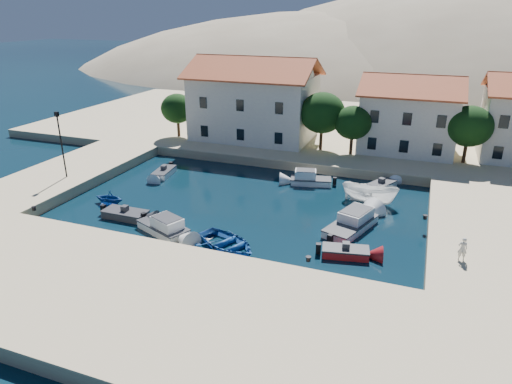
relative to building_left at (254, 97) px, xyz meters
The scene contains 22 objects.
ground 29.24m from the building_left, 77.91° to the right, with size 400.00×400.00×0.00m, color black.
quay_south 34.95m from the building_left, 79.99° to the right, with size 52.00×12.00×1.00m, color beige.
quay_east 32.49m from the building_left, 34.19° to the right, with size 11.00×20.00×1.00m, color beige.
quay_west 22.86m from the building_left, 125.84° to the right, with size 8.00×20.00×1.00m, color beige.
quay_north 13.91m from the building_left, 51.34° to the left, with size 80.00×36.00×1.00m, color beige.
hills 103.51m from the building_left, 74.43° to the left, with size 254.00×176.00×99.00m.
building_left is the anchor object (origin of this frame).
building_mid 18.04m from the building_left, ahead, with size 10.50×8.40×8.30m.
trees 10.87m from the building_left, 13.60° to the right, with size 37.30×5.30×6.45m.
lamppost 23.10m from the building_left, 119.90° to the right, with size 0.35×0.25×6.22m.
bollards 26.13m from the building_left, 69.97° to the right, with size 29.36×9.56×0.30m.
motorboat_grey_sw 24.76m from the building_left, 94.96° to the right, with size 3.67×1.63×1.25m.
cabin_cruiser_south 25.87m from the building_left, 85.08° to the right, with size 4.77×3.45×1.60m.
rowboat_south 27.47m from the building_left, 73.29° to the right, with size 3.57×4.99×1.03m, color #1A4A91.
motorboat_red_se 29.25m from the building_left, 56.57° to the right, with size 3.38×2.01×1.25m.
cabin_cruiser_east 25.65m from the building_left, 51.94° to the right, with size 3.72×5.72×1.60m.
boat_east 21.99m from the building_left, 40.71° to the right, with size 1.84×4.90×1.89m, color white.
motorboat_white_ne 20.22m from the building_left, 30.91° to the right, with size 2.76×3.53×1.25m.
rowboat_west 23.39m from the building_left, 103.19° to the right, with size 2.31×2.67×1.41m, color #1A4A91.
motorboat_white_west 15.73m from the building_left, 108.17° to the right, with size 1.96×3.53×1.25m.
cabin_cruiser_north 16.03m from the building_left, 47.83° to the right, with size 4.16×2.50×1.60m.
pedestrian 33.22m from the building_left, 45.74° to the right, with size 0.57×0.38×1.57m, color silver.
Camera 1 is at (13.75, -23.84, 15.72)m, focal length 32.00 mm.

